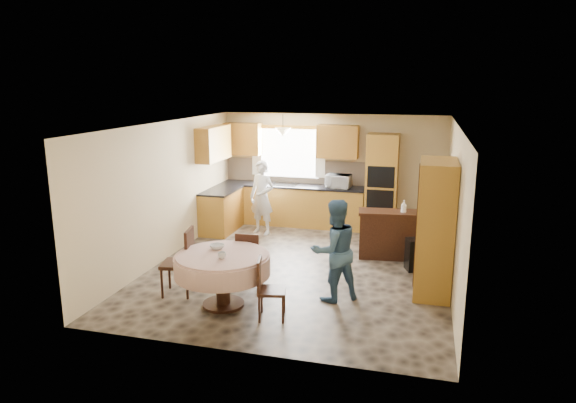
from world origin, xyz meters
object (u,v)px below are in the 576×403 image
Objects in this scene: cupboard at (435,228)px; person_sink at (262,197)px; oven_tower at (382,183)px; chair_right at (267,286)px; chair_left at (183,258)px; dining_table at (222,266)px; chair_back at (249,257)px; sideboard at (390,236)px; person_dining at (334,250)px.

cupboard is 4.21m from person_sink.
oven_tower reaches higher than chair_right.
chair_right is (1.48, -0.46, -0.10)m from chair_left.
dining_table is at bearing 61.43° from chair_left.
dining_table is at bearing 75.07° from chair_back.
sideboard is 1.12× the size of chair_left.
cupboard is (1.07, -3.17, -0.03)m from oven_tower.
cupboard reaches higher than person_sink.
person_dining reaches higher than dining_table.
dining_table is 0.78m from chair_left.
person_dining is at bearing -54.02° from chair_right.
oven_tower is 5.02m from chair_left.
cupboard is 1.60m from person_dining.
oven_tower is 1.03× the size of cupboard.
oven_tower is at bearing -132.88° from person_dining.
chair_right is at bearing -103.43° from oven_tower.
person_sink is (-2.43, -0.85, -0.27)m from oven_tower.
oven_tower is 4.89m from dining_table.
person_dining is at bearing 22.81° from dining_table.
oven_tower is 1.54× the size of dining_table.
person_sink is at bearing -160.68° from oven_tower.
person_sink is at bearing 146.51° from cupboard.
dining_table is (-2.93, -1.32, -0.41)m from cupboard.
cupboard is 2.27× the size of chair_back.
sideboard is at bearing 117.58° from cupboard.
person_dining is (1.51, 0.64, 0.16)m from dining_table.
chair_left is (-3.68, -1.09, -0.45)m from cupboard.
person_sink is at bearing 6.75° from chair_right.
chair_back is (0.88, 0.52, -0.07)m from chair_left.
sideboard is 3.53m from dining_table.
person_dining is (0.78, 0.86, 0.29)m from chair_right.
dining_table is 1.52× the size of chair_back.
oven_tower reaches higher than person_sink.
oven_tower is 3.35m from cupboard.
chair_left is 3.42m from person_sink.
chair_right reaches higher than dining_table.
dining_table is at bearing -14.88° from person_dining.
chair_left is 0.68× the size of person_dining.
sideboard is 0.76× the size of person_dining.
person_dining is at bearing -114.05° from sideboard.
sideboard is at bearing -140.54° from chair_back.
chair_back is (-2.05, -2.00, 0.09)m from sideboard.
person_dining is (-1.42, -0.69, -0.26)m from cupboard.
oven_tower is 1.88m from sideboard.
chair_back reaches higher than chair_right.
oven_tower reaches higher than person_dining.
chair_left is 0.65× the size of person_sink.
person_sink is (0.17, 3.41, 0.22)m from chair_left.
cupboard is 2.40× the size of chair_right.
person_dining is at bearing -95.18° from oven_tower.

